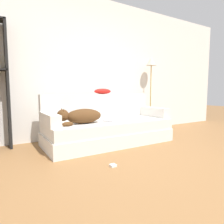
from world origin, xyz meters
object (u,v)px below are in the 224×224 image
at_px(couch, 109,132).
at_px(laptop, 114,120).
at_px(power_adapter, 113,165).
at_px(floor_lamp, 151,70).
at_px(throw_pillow, 103,91).
at_px(dog, 81,116).

height_order(couch, laptop, laptop).
relative_size(couch, power_adapter, 30.54).
distance_m(couch, floor_lamp, 1.90).
bearing_deg(throw_pillow, dog, -144.54).
xyz_separation_m(laptop, floor_lamp, (1.39, 0.65, 0.95)).
bearing_deg(dog, floor_lamp, 17.61).
bearing_deg(laptop, couch, 85.64).
bearing_deg(dog, throw_pillow, 35.46).
bearing_deg(couch, power_adapter, -118.01).
bearing_deg(couch, throw_pillow, 78.54).
xyz_separation_m(dog, laptop, (0.57, -0.03, -0.11)).
relative_size(dog, laptop, 1.95).
relative_size(couch, laptop, 5.96).
xyz_separation_m(throw_pillow, floor_lamp, (1.34, 0.18, 0.47)).
height_order(laptop, throw_pillow, throw_pillow).
distance_m(laptop, throw_pillow, 0.67).
xyz_separation_m(dog, power_adapter, (0.04, -0.87, -0.50)).
bearing_deg(floor_lamp, dog, -162.39).
distance_m(couch, dog, 0.63).
xyz_separation_m(couch, dog, (-0.54, -0.08, 0.32)).
bearing_deg(couch, floor_lamp, 20.92).
bearing_deg(power_adapter, throw_pillow, 66.16).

